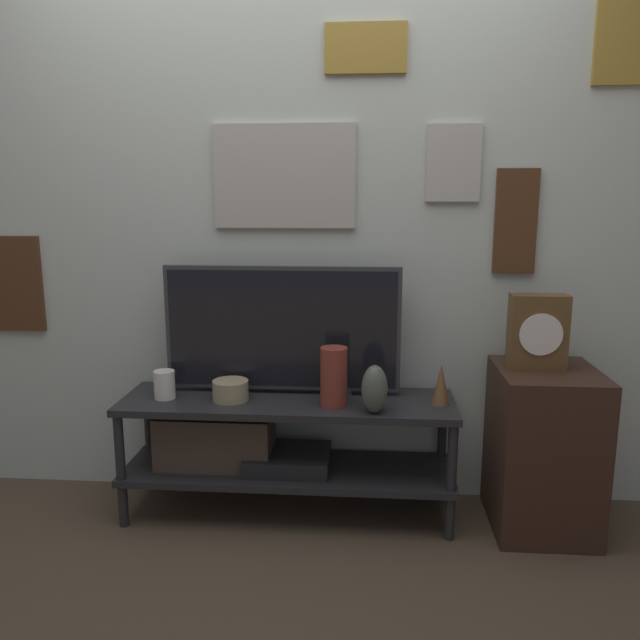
% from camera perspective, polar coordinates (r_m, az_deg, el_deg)
% --- Properties ---
extents(ground_plane, '(12.00, 12.00, 0.00)m').
position_cam_1_polar(ground_plane, '(2.67, -3.58, -19.51)').
color(ground_plane, '#4C3D2D').
extents(wall_back, '(6.40, 0.08, 2.70)m').
position_cam_1_polar(wall_back, '(2.78, -2.43, 10.98)').
color(wall_back, beige).
rests_on(wall_back, ground_plane).
extents(media_console, '(1.41, 0.40, 0.52)m').
position_cam_1_polar(media_console, '(2.76, -5.38, -10.93)').
color(media_console, '#232326').
rests_on(media_console, ground_plane).
extents(television, '(1.02, 0.05, 0.56)m').
position_cam_1_polar(television, '(2.68, -3.48, -0.79)').
color(television, '#333338').
rests_on(television, media_console).
extents(vase_wide_bowl, '(0.15, 0.15, 0.09)m').
position_cam_1_polar(vase_wide_bowl, '(2.67, -8.18, -6.38)').
color(vase_wide_bowl, tan).
rests_on(vase_wide_bowl, media_console).
extents(vase_tall_ceramic, '(0.11, 0.11, 0.25)m').
position_cam_1_polar(vase_tall_ceramic, '(2.56, 1.27, -5.21)').
color(vase_tall_ceramic, brown).
rests_on(vase_tall_ceramic, media_console).
extents(vase_urn_stoneware, '(0.10, 0.11, 0.20)m').
position_cam_1_polar(vase_urn_stoneware, '(2.49, 5.00, -6.31)').
color(vase_urn_stoneware, '#4C5647').
rests_on(vase_urn_stoneware, media_console).
extents(vase_slim_bronze, '(0.07, 0.07, 0.17)m').
position_cam_1_polar(vase_slim_bronze, '(2.63, 11.00, -5.79)').
color(vase_slim_bronze, brown).
rests_on(vase_slim_bronze, media_console).
extents(candle_jar, '(0.09, 0.09, 0.12)m').
position_cam_1_polar(candle_jar, '(2.74, -14.03, -5.75)').
color(candle_jar, silver).
rests_on(candle_jar, media_console).
extents(side_table, '(0.40, 0.45, 0.68)m').
position_cam_1_polar(side_table, '(2.79, 19.71, -11.04)').
color(side_table, '#382319').
rests_on(side_table, ground_plane).
extents(mantel_clock, '(0.22, 0.11, 0.30)m').
position_cam_1_polar(mantel_clock, '(2.66, 19.28, -1.02)').
color(mantel_clock, brown).
rests_on(mantel_clock, side_table).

